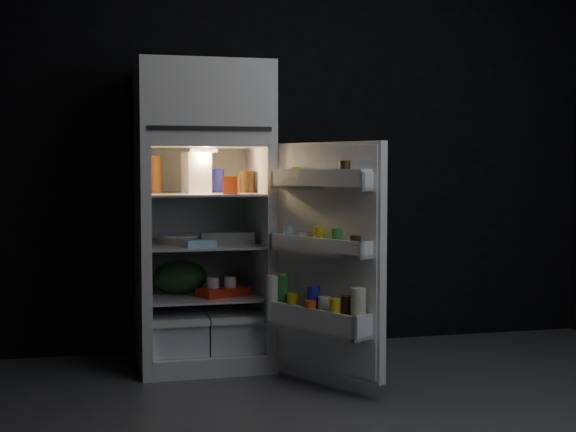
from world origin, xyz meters
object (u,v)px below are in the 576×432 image
object	(u,v)px
refrigerator	(202,205)
fridge_door	(324,261)
egg_carton	(228,238)
milk_jug	(196,173)
yogurt_tray	(223,292)

from	to	relation	value
refrigerator	fridge_door	world-z (taller)	refrigerator
fridge_door	egg_carton	distance (m)	0.74
refrigerator	milk_jug	distance (m)	0.20
fridge_door	refrigerator	bearing A→B (deg)	128.08
refrigerator	yogurt_tray	size ratio (longest dim) A/B	6.19
egg_carton	yogurt_tray	world-z (taller)	egg_carton
milk_jug	fridge_door	bearing A→B (deg)	-60.69
fridge_door	egg_carton	xyz separation A→B (m)	(-0.41, 0.61, 0.08)
fridge_door	milk_jug	distance (m)	1.01
yogurt_tray	egg_carton	bearing A→B (deg)	26.21
refrigerator	milk_jug	size ratio (longest dim) A/B	7.42
refrigerator	fridge_door	size ratio (longest dim) A/B	1.46
egg_carton	yogurt_tray	xyz separation A→B (m)	(-0.04, -0.04, -0.31)
milk_jug	yogurt_tray	xyz separation A→B (m)	(0.14, -0.11, -0.69)
milk_jug	egg_carton	world-z (taller)	milk_jug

